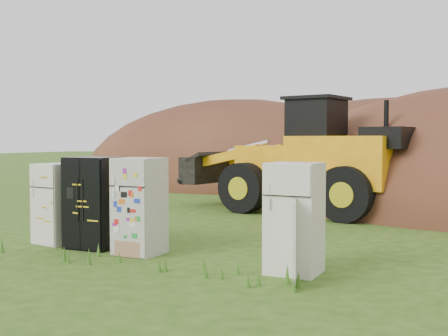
# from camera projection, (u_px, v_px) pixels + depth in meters

# --- Properties ---
(ground) EXTENTS (120.00, 120.00, 0.00)m
(ground) POSITION_uv_depth(u_px,v_px,m) (163.00, 256.00, 9.71)
(ground) COLOR #2B4B14
(ground) RESTS_ON ground
(fridge_leftmost) EXTENTS (0.73, 0.70, 1.56)m
(fridge_leftmost) POSITION_uv_depth(u_px,v_px,m) (56.00, 204.00, 10.87)
(fridge_leftmost) COLOR white
(fridge_leftmost) RESTS_ON ground
(fridge_black_side) EXTENTS (0.95, 0.79, 1.70)m
(fridge_black_side) POSITION_uv_depth(u_px,v_px,m) (93.00, 203.00, 10.44)
(fridge_black_side) COLOR black
(fridge_black_side) RESTS_ON ground
(fridge_sticker) EXTENTS (0.78, 0.73, 1.70)m
(fridge_sticker) POSITION_uv_depth(u_px,v_px,m) (140.00, 206.00, 9.89)
(fridge_sticker) COLOR silver
(fridge_sticker) RESTS_ON ground
(fridge_open_door) EXTENTS (0.79, 0.74, 1.68)m
(fridge_open_door) POSITION_uv_depth(u_px,v_px,m) (294.00, 218.00, 8.47)
(fridge_open_door) COLOR white
(fridge_open_door) RESTS_ON ground
(wheel_loader) EXTENTS (6.82, 3.41, 3.17)m
(wheel_loader) POSITION_uv_depth(u_px,v_px,m) (291.00, 155.00, 15.69)
(wheel_loader) COLOR #FDB210
(wheel_loader) RESTS_ON ground
(dirt_mound_left) EXTENTS (15.57, 11.68, 7.72)m
(dirt_mound_left) POSITION_uv_depth(u_px,v_px,m) (235.00, 182.00, 26.29)
(dirt_mound_left) COLOR #4A2418
(dirt_mound_left) RESTS_ON ground
(dirt_mound_back) EXTENTS (19.69, 13.12, 7.69)m
(dirt_mound_back) POSITION_uv_depth(u_px,v_px,m) (399.00, 185.00, 24.88)
(dirt_mound_back) COLOR #4A2418
(dirt_mound_back) RESTS_ON ground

